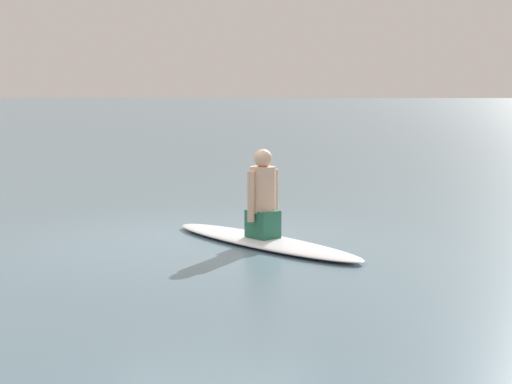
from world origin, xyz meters
TOP-DOWN VIEW (x-y plane):
  - ground_plane at (0.00, 0.00)m, footprint 400.00×400.00m
  - surfboard at (0.61, -0.33)m, footprint 2.43×2.86m
  - person_paddler at (0.61, -0.33)m, footprint 0.43×0.44m

SIDE VIEW (x-z plane):
  - ground_plane at x=0.00m, z-range 0.00..0.00m
  - surfboard at x=0.61m, z-range 0.00..0.09m
  - person_paddler at x=0.61m, z-range 0.04..1.07m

